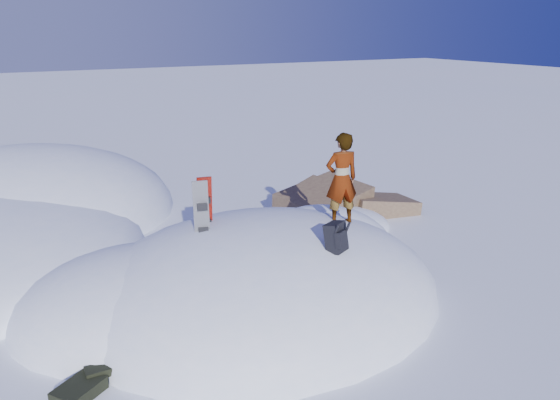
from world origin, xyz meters
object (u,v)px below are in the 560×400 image
backpack (337,237)px  person (342,179)px  snowboard_dark (202,221)px  snowboard_red (205,213)px

backpack → person: size_ratio=0.33×
snowboard_dark → backpack: snowboard_dark is taller
snowboard_dark → backpack: size_ratio=2.52×
snowboard_red → backpack: 2.63m
snowboard_red → person: 2.68m
backpack → snowboard_red: bearing=99.6°
snowboard_red → snowboard_dark: (-0.23, -0.44, 0.03)m
snowboard_red → person: size_ratio=0.82×
person → snowboard_red: bearing=-11.8°
snowboard_dark → person: person is taller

